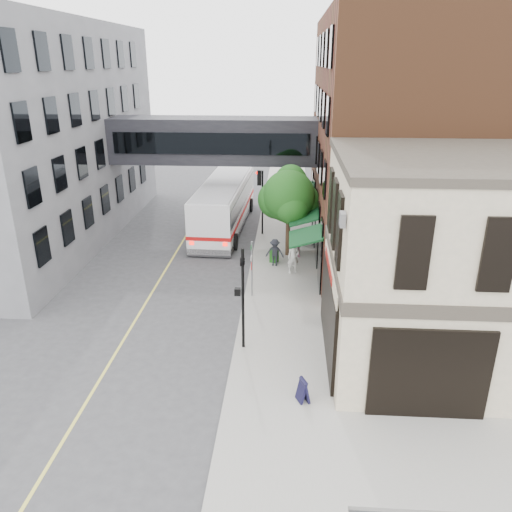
# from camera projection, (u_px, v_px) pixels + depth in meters

# --- Properties ---
(ground) EXTENTS (120.00, 120.00, 0.00)m
(ground) POSITION_uv_depth(u_px,v_px,m) (229.00, 377.00, 19.61)
(ground) COLOR #38383A
(ground) RESTS_ON ground
(sidewalk_main) EXTENTS (4.00, 60.00, 0.15)m
(sidewalk_main) POSITION_uv_depth(u_px,v_px,m) (284.00, 250.00, 32.46)
(sidewalk_main) COLOR gray
(sidewalk_main) RESTS_ON ground
(corner_building) EXTENTS (10.19, 8.12, 8.45)m
(corner_building) POSITION_uv_depth(u_px,v_px,m) (462.00, 264.00, 19.38)
(corner_building) COLOR #B6AA8B
(corner_building) RESTS_ON ground
(brick_building) EXTENTS (13.76, 18.00, 14.00)m
(brick_building) POSITION_uv_depth(u_px,v_px,m) (418.00, 141.00, 30.37)
(brick_building) COLOR #58311B
(brick_building) RESTS_ON ground
(skyway_bridge) EXTENTS (14.00, 3.18, 3.00)m
(skyway_bridge) POSITION_uv_depth(u_px,v_px,m) (214.00, 140.00, 34.13)
(skyway_bridge) COLOR black
(skyway_bridge) RESTS_ON ground
(traffic_signal_near) EXTENTS (0.44, 0.22, 4.60)m
(traffic_signal_near) POSITION_uv_depth(u_px,v_px,m) (242.00, 287.00, 20.35)
(traffic_signal_near) COLOR black
(traffic_signal_near) RESTS_ON sidewalk_main
(traffic_signal_far) EXTENTS (0.53, 0.28, 4.50)m
(traffic_signal_far) POSITION_uv_depth(u_px,v_px,m) (260.00, 190.00, 34.16)
(traffic_signal_far) COLOR black
(traffic_signal_far) RESTS_ON sidewalk_main
(street_sign_pole) EXTENTS (0.08, 0.75, 3.00)m
(street_sign_pole) POSITION_uv_depth(u_px,v_px,m) (252.00, 264.00, 25.38)
(street_sign_pole) COLOR gray
(street_sign_pole) RESTS_ON sidewalk_main
(street_tree) EXTENTS (3.80, 3.20, 5.60)m
(street_tree) POSITION_uv_depth(u_px,v_px,m) (289.00, 196.00, 30.32)
(street_tree) COLOR #382619
(street_tree) RESTS_ON sidewalk_main
(lane_marking) EXTENTS (0.12, 40.00, 0.01)m
(lane_marking) POSITION_uv_depth(u_px,v_px,m) (164.00, 273.00, 29.20)
(lane_marking) COLOR #D8CC4C
(lane_marking) RESTS_ON ground
(bus) EXTENTS (3.51, 12.92, 3.45)m
(bus) POSITION_uv_depth(u_px,v_px,m) (225.00, 202.00, 36.50)
(bus) COLOR white
(bus) RESTS_ON ground
(pedestrian_a) EXTENTS (0.81, 0.66, 1.90)m
(pedestrian_a) POSITION_uv_depth(u_px,v_px,m) (293.00, 257.00, 28.51)
(pedestrian_a) COLOR silver
(pedestrian_a) RESTS_ON sidewalk_main
(pedestrian_b) EXTENTS (0.96, 0.82, 1.73)m
(pedestrian_b) POSITION_uv_depth(u_px,v_px,m) (297.00, 244.00, 30.80)
(pedestrian_b) COLOR pink
(pedestrian_b) RESTS_ON sidewalk_main
(pedestrian_c) EXTENTS (1.11, 0.69, 1.66)m
(pedestrian_c) POSITION_uv_depth(u_px,v_px,m) (275.00, 252.00, 29.56)
(pedestrian_c) COLOR black
(pedestrian_c) RESTS_ON sidewalk_main
(newspaper_box) EXTENTS (0.56, 0.54, 0.90)m
(newspaper_box) POSITION_uv_depth(u_px,v_px,m) (274.00, 255.00, 30.20)
(newspaper_box) COLOR #1A5D15
(newspaper_box) RESTS_ON sidewalk_main
(sandwich_board) EXTENTS (0.50, 0.59, 0.89)m
(sandwich_board) POSITION_uv_depth(u_px,v_px,m) (303.00, 390.00, 17.82)
(sandwich_board) COLOR black
(sandwich_board) RESTS_ON sidewalk_main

